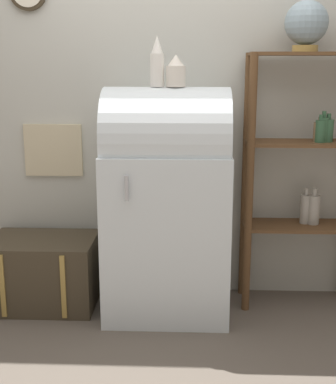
{
  "coord_description": "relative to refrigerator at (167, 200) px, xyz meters",
  "views": [
    {
      "loc": [
        0.14,
        -3.02,
        1.57
      ],
      "look_at": [
        0.01,
        0.23,
        0.79
      ],
      "focal_mm": 50.0,
      "sensor_mm": 36.0,
      "label": 1
    }
  ],
  "objects": [
    {
      "name": "refrigerator",
      "position": [
        0.0,
        0.0,
        0.0
      ],
      "size": [
        0.77,
        0.67,
        1.44
      ],
      "color": "silver",
      "rests_on": "ground_plane"
    },
    {
      "name": "globe",
      "position": [
        0.83,
        0.12,
        1.07
      ],
      "size": [
        0.26,
        0.26,
        0.3
      ],
      "color": "#AD8942",
      "rests_on": "shelf_unit"
    },
    {
      "name": "wall_back",
      "position": [
        -0.0,
        0.34,
        0.61
      ],
      "size": [
        7.0,
        0.09,
        2.7
      ],
      "color": "#B7B7AD",
      "rests_on": "ground_plane"
    },
    {
      "name": "vase_left",
      "position": [
        -0.06,
        -0.0,
        0.84
      ],
      "size": [
        0.08,
        0.08,
        0.3
      ],
      "color": "white",
      "rests_on": "refrigerator"
    },
    {
      "name": "vase_center",
      "position": [
        0.05,
        -0.01,
        0.79
      ],
      "size": [
        0.12,
        0.12,
        0.19
      ],
      "color": "silver",
      "rests_on": "refrigerator"
    },
    {
      "name": "shelf_unit",
      "position": [
        0.88,
        0.14,
        0.2
      ],
      "size": [
        0.76,
        0.31,
        1.64
      ],
      "color": "brown",
      "rests_on": "ground_plane"
    },
    {
      "name": "ground_plane",
      "position": [
        0.0,
        -0.23,
        -0.74
      ],
      "size": [
        12.0,
        12.0,
        0.0
      ],
      "primitive_type": "plane",
      "color": "#60564C"
    },
    {
      "name": "suitcase_trunk",
      "position": [
        -0.83,
        0.04,
        -0.51
      ],
      "size": [
        0.7,
        0.49,
        0.46
      ],
      "color": "#423828",
      "rests_on": "ground_plane"
    }
  ]
}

